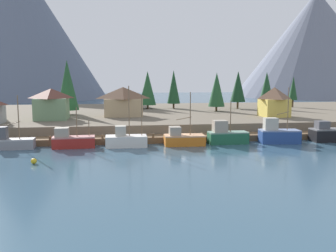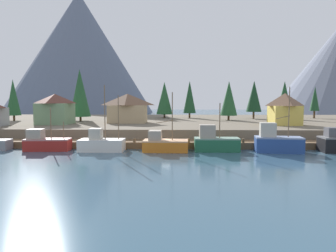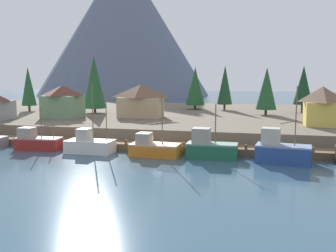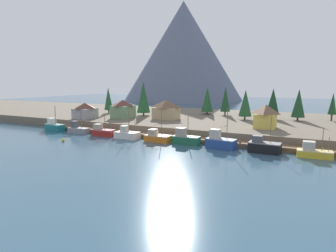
# 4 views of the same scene
# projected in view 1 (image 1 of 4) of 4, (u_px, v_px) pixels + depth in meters

# --- Properties ---
(ground_plane) EXTENTS (400.00, 400.00, 1.00)m
(ground_plane) POSITION_uv_depth(u_px,v_px,m) (162.00, 130.00, 80.09)
(ground_plane) COLOR #335166
(dock) EXTENTS (80.00, 4.00, 1.60)m
(dock) POSITION_uv_depth(u_px,v_px,m) (176.00, 138.00, 62.29)
(dock) COLOR brown
(dock) RESTS_ON ground_plane
(shoreline_bank) EXTENTS (400.00, 56.00, 2.50)m
(shoreline_bank) POSITION_uv_depth(u_px,v_px,m) (156.00, 116.00, 91.65)
(shoreline_bank) COLOR #665B4C
(shoreline_bank) RESTS_ON ground_plane
(mountain_west_peak) EXTENTS (92.67, 92.67, 75.37)m
(mountain_west_peak) POSITION_uv_depth(u_px,v_px,m) (16.00, 26.00, 195.49)
(mountain_west_peak) COLOR slate
(mountain_west_peak) RESTS_ON ground_plane
(mountain_central_peak) EXTENTS (91.18, 91.18, 59.97)m
(mountain_central_peak) POSITION_uv_depth(u_px,v_px,m) (315.00, 44.00, 215.13)
(mountain_central_peak) COLOR slate
(mountain_central_peak) RESTS_ON ground_plane
(fishing_boat_grey) EXTENTS (6.32, 2.46, 7.97)m
(fishing_boat_grey) POSITION_uv_depth(u_px,v_px,m) (11.00, 142.00, 55.28)
(fishing_boat_grey) COLOR gray
(fishing_boat_grey) RESTS_ON ground_plane
(fishing_boat_red) EXTENTS (6.36, 2.79, 6.09)m
(fishing_boat_red) POSITION_uv_depth(u_px,v_px,m) (72.00, 140.00, 56.37)
(fishing_boat_red) COLOR maroon
(fishing_boat_red) RESTS_ON ground_plane
(fishing_boat_white) EXTENTS (6.28, 3.24, 9.31)m
(fishing_boat_white) POSITION_uv_depth(u_px,v_px,m) (126.00, 140.00, 57.30)
(fishing_boat_white) COLOR silver
(fishing_boat_white) RESTS_ON ground_plane
(fishing_boat_orange) EXTENTS (6.36, 3.35, 8.30)m
(fishing_boat_orange) POSITION_uv_depth(u_px,v_px,m) (183.00, 139.00, 58.55)
(fishing_boat_orange) COLOR #CC6B1E
(fishing_boat_orange) RESTS_ON ground_plane
(fishing_boat_green) EXTENTS (6.27, 2.61, 6.81)m
(fishing_boat_green) POSITION_uv_depth(u_px,v_px,m) (226.00, 135.00, 59.93)
(fishing_boat_green) COLOR #1E5B3D
(fishing_boat_green) RESTS_ON ground_plane
(fishing_boat_blue) EXTENTS (6.57, 3.71, 9.03)m
(fishing_boat_blue) POSITION_uv_depth(u_px,v_px,m) (278.00, 134.00, 60.61)
(fishing_boat_blue) COLOR navy
(fishing_boat_blue) RESTS_ON ground_plane
(fishing_boat_black) EXTENTS (6.38, 3.33, 7.52)m
(fishing_boat_black) POSITION_uv_depth(u_px,v_px,m) (329.00, 134.00, 62.12)
(fishing_boat_black) COLOR black
(fishing_boat_black) RESTS_ON ground_plane
(house_tan) EXTENTS (8.22, 5.19, 6.14)m
(house_tan) POSITION_uv_depth(u_px,v_px,m) (123.00, 101.00, 78.02)
(house_tan) COLOR tan
(house_tan) RESTS_ON shoreline_bank
(house_yellow) EXTENTS (5.39, 5.66, 6.11)m
(house_yellow) POSITION_uv_depth(u_px,v_px,m) (274.00, 102.00, 77.76)
(house_yellow) COLOR gold
(house_yellow) RESTS_ON shoreline_bank
(house_green) EXTENTS (6.32, 6.57, 6.01)m
(house_green) POSITION_uv_depth(u_px,v_px,m) (52.00, 104.00, 72.14)
(house_green) COLOR #6B8E66
(house_green) RESTS_ON shoreline_bank
(conifer_near_left) EXTENTS (4.04, 4.04, 9.69)m
(conifer_near_left) POSITION_uv_depth(u_px,v_px,m) (267.00, 88.00, 98.09)
(conifer_near_left) COLOR #4C3823
(conifer_near_left) RESTS_ON shoreline_bank
(conifer_mid_left) EXTENTS (2.49, 2.49, 8.55)m
(conifer_mid_left) POSITION_uv_depth(u_px,v_px,m) (293.00, 88.00, 103.12)
(conifer_mid_left) COLOR #4C3823
(conifer_mid_left) RESTS_ON shoreline_bank
(conifer_mid_right) EXTENTS (4.06, 4.06, 9.39)m
(conifer_mid_right) POSITION_uv_depth(u_px,v_px,m) (217.00, 89.00, 90.72)
(conifer_mid_right) COLOR #4C3823
(conifer_mid_right) RESTS_ON shoreline_bank
(conifer_back_left) EXTENTS (3.95, 3.95, 9.85)m
(conifer_back_left) POSITION_uv_depth(u_px,v_px,m) (238.00, 87.00, 97.63)
(conifer_back_left) COLOR #4C3823
(conifer_back_left) RESTS_ON shoreline_bank
(conifer_back_right) EXTENTS (4.44, 4.44, 9.83)m
(conifer_back_right) POSITION_uv_depth(u_px,v_px,m) (148.00, 88.00, 98.09)
(conifer_back_right) COLOR #4C3823
(conifer_back_right) RESTS_ON shoreline_bank
(conifer_centre) EXTENTS (4.74, 4.74, 11.90)m
(conifer_centre) POSITION_uv_depth(u_px,v_px,m) (67.00, 85.00, 81.50)
(conifer_centre) COLOR #4C3823
(conifer_centre) RESTS_ON shoreline_bank
(conifer_far_left) EXTENTS (3.44, 3.44, 10.11)m
(conifer_far_left) POSITION_uv_depth(u_px,v_px,m) (174.00, 87.00, 98.76)
(conifer_far_left) COLOR #4C3823
(conifer_far_left) RESTS_ON shoreline_bank
(channel_buoy) EXTENTS (0.70, 0.70, 0.70)m
(channel_buoy) POSITION_uv_depth(u_px,v_px,m) (34.00, 161.00, 45.63)
(channel_buoy) COLOR gold
(channel_buoy) RESTS_ON ground_plane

